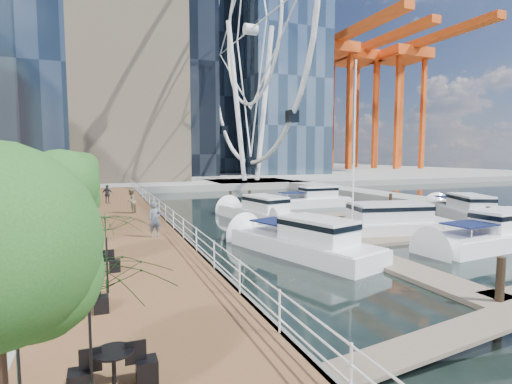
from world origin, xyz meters
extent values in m
plane|color=black|center=(0.00, 0.00, 0.00)|extent=(520.00, 520.00, 0.00)
cube|color=brown|center=(-9.00, 15.00, 0.50)|extent=(6.00, 60.00, 1.00)
cube|color=#595954|center=(-6.00, 15.00, 0.50)|extent=(0.25, 60.00, 1.00)
cube|color=gray|center=(0.00, 102.00, 0.50)|extent=(200.00, 114.00, 1.00)
cube|color=gray|center=(20.00, 20.00, 0.50)|extent=(4.00, 60.00, 1.00)
cube|color=gray|center=(14.00, 52.00, 0.50)|extent=(14.00, 12.00, 1.00)
cube|color=#6D6051|center=(3.00, 10.00, 0.10)|extent=(2.00, 32.00, 0.20)
cube|color=#6D6051|center=(9.00, 8.00, 0.10)|extent=(12.00, 2.00, 0.20)
cube|color=#6D6051|center=(9.00, 18.00, 0.10)|extent=(12.00, 2.00, 0.20)
cylinder|color=white|center=(11.50, 52.00, 14.00)|extent=(0.80, 0.80, 26.00)
cylinder|color=white|center=(16.50, 52.00, 14.00)|extent=(0.80, 0.80, 26.00)
torus|color=white|center=(14.00, 52.00, 26.00)|extent=(0.70, 44.70, 44.70)
cylinder|color=#3F2B1C|center=(-11.40, 4.00, 2.20)|extent=(0.20, 0.20, 2.40)
sphere|color=#265B1E|center=(-11.40, 4.00, 4.30)|extent=(2.60, 2.60, 2.60)
cylinder|color=#3F2B1C|center=(-11.40, 14.00, 2.20)|extent=(0.20, 0.20, 2.40)
sphere|color=#265B1E|center=(-11.40, 14.00, 4.30)|extent=(2.60, 2.60, 2.60)
cylinder|color=#3F2B1C|center=(-11.40, 24.00, 2.20)|extent=(0.20, 0.20, 2.40)
sphere|color=#265B1E|center=(-11.40, 24.00, 4.30)|extent=(2.60, 2.60, 2.60)
cylinder|color=#3F2B1C|center=(-11.40, 34.00, 2.20)|extent=(0.20, 0.20, 2.40)
sphere|color=#265B1E|center=(-11.40, 34.00, 4.30)|extent=(2.60, 2.60, 2.60)
imported|color=#4B5264|center=(-7.44, 9.96, 1.95)|extent=(0.76, 0.56, 1.91)
imported|color=gray|center=(-7.95, 19.61, 1.93)|extent=(1.08, 1.14, 1.85)
imported|color=#2D3139|center=(-9.48, 26.70, 1.85)|extent=(1.08, 0.77, 1.70)
imported|color=#0F3916|center=(-11.50, -4.24, 2.34)|extent=(3.73, 3.76, 2.68)
imported|color=black|center=(-10.37, -4.55, 2.37)|extent=(3.02, 3.08, 2.74)
imported|color=#103C16|center=(-9.99, 1.58, 2.30)|extent=(3.43, 3.47, 2.60)
camera|label=1|loc=(-10.14, -11.65, 5.40)|focal=28.00mm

